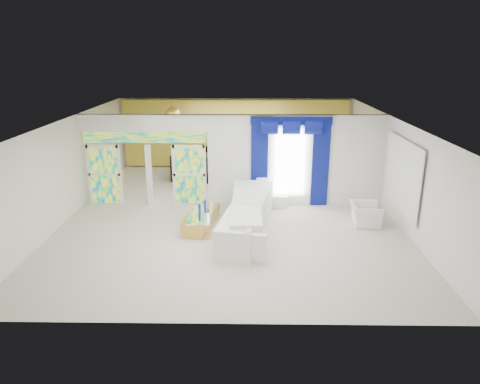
{
  "coord_description": "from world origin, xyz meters",
  "views": [
    {
      "loc": [
        0.49,
        -13.28,
        4.96
      ],
      "look_at": [
        0.3,
        -1.2,
        1.1
      ],
      "focal_mm": 33.28,
      "sensor_mm": 36.0,
      "label": 1
    }
  ],
  "objects_px": {
    "white_sofa": "(247,217)",
    "grand_piano": "(197,164)",
    "armchair": "(365,214)",
    "coffee_table": "(201,220)",
    "console_table": "(271,201)"
  },
  "relations": [
    {
      "from": "white_sofa",
      "to": "grand_piano",
      "type": "relative_size",
      "value": 2.1
    },
    {
      "from": "armchair",
      "to": "white_sofa",
      "type": "bearing_deg",
      "value": 103.37
    },
    {
      "from": "white_sofa",
      "to": "grand_piano",
      "type": "height_order",
      "value": "grand_piano"
    },
    {
      "from": "white_sofa",
      "to": "console_table",
      "type": "relative_size",
      "value": 3.82
    },
    {
      "from": "coffee_table",
      "to": "grand_piano",
      "type": "height_order",
      "value": "grand_piano"
    },
    {
      "from": "coffee_table",
      "to": "grand_piano",
      "type": "bearing_deg",
      "value": 97.51
    },
    {
      "from": "white_sofa",
      "to": "console_table",
      "type": "distance_m",
      "value": 2.26
    },
    {
      "from": "console_table",
      "to": "armchair",
      "type": "xyz_separation_m",
      "value": [
        2.73,
        -1.54,
        0.13
      ]
    },
    {
      "from": "coffee_table",
      "to": "armchair",
      "type": "relative_size",
      "value": 2.0
    },
    {
      "from": "console_table",
      "to": "grand_piano",
      "type": "distance_m",
      "value": 4.66
    },
    {
      "from": "white_sofa",
      "to": "armchair",
      "type": "bearing_deg",
      "value": 19.29
    },
    {
      "from": "console_table",
      "to": "coffee_table",
      "type": "bearing_deg",
      "value": -139.54
    },
    {
      "from": "coffee_table",
      "to": "grand_piano",
      "type": "relative_size",
      "value": 0.94
    },
    {
      "from": "white_sofa",
      "to": "console_table",
      "type": "bearing_deg",
      "value": 79.86
    },
    {
      "from": "coffee_table",
      "to": "console_table",
      "type": "xyz_separation_m",
      "value": [
        2.13,
        1.81,
        -0.03
      ]
    }
  ]
}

